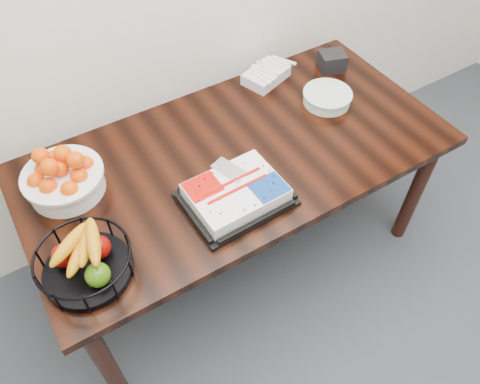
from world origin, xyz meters
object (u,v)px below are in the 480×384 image
table (237,166)px  napkin_box (332,61)px  tangerine_bowl (62,175)px  plate_stack (327,98)px  fruit_basket (84,262)px  cake_tray (236,194)px

table → napkin_box: bearing=20.0°
napkin_box → tangerine_bowl: bearing=-176.3°
table → plate_stack: size_ratio=7.96×
tangerine_bowl → table: bearing=-13.9°
table → napkin_box: size_ratio=14.71×
table → fruit_basket: bearing=-162.3°
tangerine_bowl → plate_stack: bearing=-5.1°
cake_tray → fruit_basket: size_ratio=1.26×
table → cake_tray: cake_tray is taller
table → napkin_box: napkin_box is taller
fruit_basket → plate_stack: 1.29m
fruit_basket → napkin_box: fruit_basket is taller
tangerine_bowl → plate_stack: (1.19, -0.11, -0.06)m
tangerine_bowl → cake_tray: bearing=-36.2°
cake_tray → plate_stack: size_ratio=1.78×
plate_stack → table: bearing=-173.4°
fruit_basket → plate_stack: fruit_basket is taller
plate_stack → napkin_box: (0.18, 0.20, 0.02)m
fruit_basket → napkin_box: 1.52m
tangerine_bowl → fruit_basket: size_ratio=0.97×
fruit_basket → table: bearing=17.7°
cake_tray → tangerine_bowl: 0.66m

